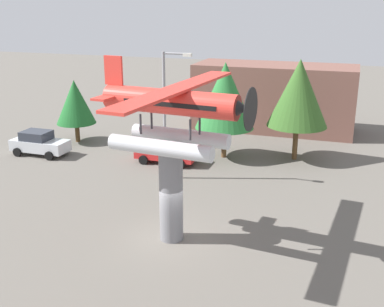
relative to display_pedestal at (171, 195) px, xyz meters
The scene contains 10 objects.
ground_plane 2.22m from the display_pedestal, ahead, with size 140.00×140.00×0.00m, color #605B54.
display_pedestal is the anchor object (origin of this frame).
floatplane_monument 3.89m from the display_pedestal, ahead, with size 7.01×10.46×4.00m.
car_near_silver 16.54m from the display_pedestal, 146.83° to the left, with size 4.20×2.02×1.76m.
car_mid_red 11.33m from the display_pedestal, 113.20° to the left, with size 4.20×2.02×1.76m.
streetlight_primary 8.43m from the display_pedestal, 112.53° to the left, with size 1.84×0.28×7.92m.
storefront_building 22.03m from the display_pedestal, 87.20° to the left, with size 13.57×5.29×5.61m, color brown.
tree_west 18.37m from the display_pedestal, 135.25° to the left, with size 3.08×3.08×4.94m.
tree_east 13.03m from the display_pedestal, 94.04° to the left, with size 4.15×4.15×6.80m.
tree_center_back 14.75m from the display_pedestal, 74.11° to the left, with size 4.17×4.17×7.07m.
Camera 1 is at (7.45, -18.95, 10.74)m, focal length 44.66 mm.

